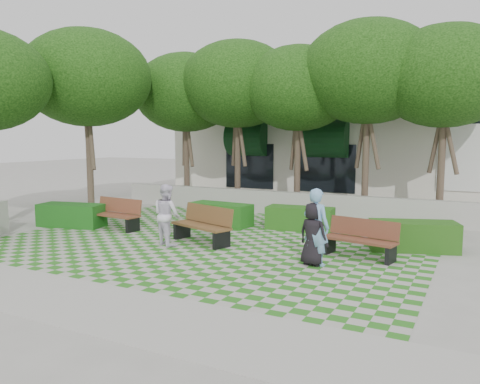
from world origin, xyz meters
The scene contains 17 objects.
ground centered at (0.00, 0.00, 0.00)m, with size 90.00×90.00×0.00m, color gray.
lawn centered at (0.00, 1.00, 0.01)m, with size 12.00×12.00×0.00m, color #2B721E.
sidewalk_south centered at (0.00, -4.70, 0.01)m, with size 16.00×2.00×0.01m, color #9E9B93.
sidewalk_west centered at (-7.20, 1.00, 0.01)m, with size 2.00×12.00×0.01m, color #9E9B93.
retaining_wall centered at (0.00, 6.20, 0.45)m, with size 15.00×0.36×0.90m, color #9E9B93.
bench_east centered at (4.21, 0.90, 0.46)m, with size 1.92×0.96×0.96m.
bench_mid centered at (-0.18, 0.50, 0.51)m, with size 2.12×1.28×1.06m.
bench_west centered at (-3.83, 0.92, 0.49)m, with size 1.97×0.80×1.01m.
hedge_east centered at (5.28, 2.31, 0.39)m, with size 2.24×0.89×0.78m, color #1E4913.
hedge_midright centered at (1.62, 3.59, 0.38)m, with size 2.15×0.86×0.75m, color #1F5115.
hedge_midleft centered at (-1.09, 3.11, 0.38)m, with size 2.17×0.87×0.76m, color #195316.
hedge_west centered at (-5.46, 0.56, 0.39)m, with size 2.21×0.88×0.77m, color #144D15.
person_blue centered at (3.44, -0.28, 0.92)m, with size 0.67×0.44×1.83m, color #76A8D7.
person_dark centered at (3.38, -0.32, 0.75)m, with size 0.73×0.48×1.50m, color black.
person_white centered at (-0.94, -0.17, 0.86)m, with size 0.84×0.65×1.72m, color silver.
tree_row centered at (-1.86, 5.95, 5.18)m, with size 17.70×13.40×7.41m.
building centered at (0.93, 14.08, 2.52)m, with size 18.00×8.92×5.15m.
Camera 1 is at (6.84, -10.67, 2.98)m, focal length 35.00 mm.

